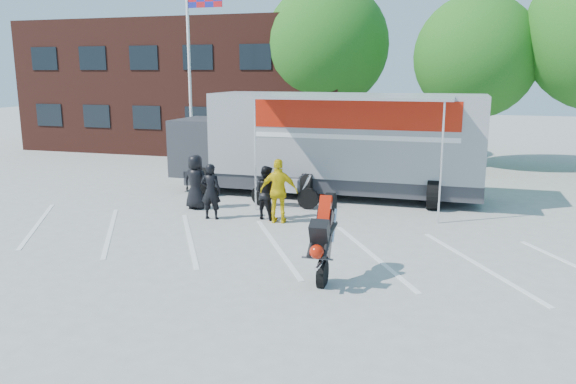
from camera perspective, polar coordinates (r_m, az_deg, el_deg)
The scene contains 13 objects.
ground at distance 13.29m, azimuth -3.32°, elevation -6.70°, with size 100.00×100.00×0.00m, color #ABABA6.
parking_bay_lines at distance 14.19m, azimuth -1.94°, elevation -5.44°, with size 18.00×5.00×0.01m, color white.
office_building at distance 33.09m, azimuth -9.18°, elevation 10.56°, with size 18.00×8.00×7.00m, color #4D2118.
flagpole at distance 24.26m, azimuth -9.49°, elevation 13.74°, with size 1.61×0.12×8.00m.
tree_left at distance 28.56m, azimuth 3.94°, elevation 14.62°, with size 6.12×6.12×8.64m.
tree_mid at distance 26.84m, azimuth 18.55°, elevation 12.88°, with size 5.44×5.44×7.68m.
transporter_truck at distance 19.93m, azimuth 4.30°, elevation -0.35°, with size 11.21×5.40×3.57m, color gray, non-canonical shape.
parked_motorcycle at distance 18.15m, azimuth -0.35°, elevation -1.56°, with size 0.77×2.31×1.21m, color silver, non-canonical shape.
stunt_bike_rider at distance 12.22m, azimuth 4.11°, elevation -8.42°, with size 0.80×1.71×2.01m, color black, non-canonical shape.
spectator_leather_a at distance 18.02m, azimuth -9.36°, elevation 1.01°, with size 0.85×0.55×1.74m, color black.
spectator_leather_b at distance 16.69m, azimuth -7.85°, elevation 0.06°, with size 0.61×0.40×1.66m, color black.
spectator_leather_c at distance 16.57m, azimuth -2.25°, elevation -0.04°, with size 0.78×0.61×1.60m, color black.
spectator_hivis at distance 16.10m, azimuth -0.93°, elevation 0.09°, with size 1.09×0.46×1.87m, color yellow.
Camera 1 is at (4.33, -11.82, 4.26)m, focal length 35.00 mm.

